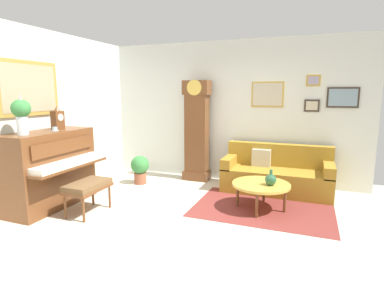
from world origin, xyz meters
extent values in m
cube|color=beige|center=(0.00, 0.00, -0.05)|extent=(6.40, 6.00, 0.10)
cube|color=silver|center=(-2.60, 0.00, 1.40)|extent=(0.10, 4.90, 2.80)
cube|color=#B28E3D|center=(-2.54, -0.12, 1.85)|extent=(0.03, 1.10, 0.84)
cube|color=tan|center=(-2.52, -0.12, 1.85)|extent=(0.01, 0.98, 0.72)
cube|color=silver|center=(0.00, 2.40, 1.40)|extent=(5.30, 0.10, 2.80)
cube|color=#33281E|center=(2.05, 2.33, 1.70)|extent=(0.52, 0.03, 0.36)
cube|color=#7A93A3|center=(2.05, 2.32, 1.70)|extent=(0.46, 0.01, 0.30)
cube|color=#B28E3D|center=(0.75, 2.33, 1.75)|extent=(0.60, 0.03, 0.48)
cube|color=#BCB299|center=(0.75, 2.32, 1.75)|extent=(0.54, 0.01, 0.42)
cube|color=#B28E3D|center=(1.55, 2.33, 2.00)|extent=(0.24, 0.03, 0.20)
cube|color=#998EA8|center=(1.55, 2.32, 2.00)|extent=(0.18, 0.01, 0.14)
cube|color=#33281E|center=(1.55, 2.33, 1.55)|extent=(0.26, 0.03, 0.22)
cube|color=#BCB299|center=(1.55, 2.32, 1.55)|extent=(0.20, 0.01, 0.16)
cube|color=maroon|center=(0.93, 0.96, 0.00)|extent=(2.10, 1.50, 0.01)
cube|color=brown|center=(-2.25, -0.12, 0.60)|extent=(0.60, 1.44, 1.20)
cube|color=brown|center=(-1.82, -0.12, 0.68)|extent=(0.28, 1.38, 0.04)
cube|color=white|center=(-1.82, -0.12, 0.74)|extent=(0.26, 1.32, 0.08)
cube|color=brown|center=(-1.93, -0.12, 0.98)|extent=(0.03, 1.20, 0.20)
cube|color=brown|center=(-1.49, -0.17, 0.38)|extent=(0.42, 0.70, 0.04)
cube|color=brown|center=(-1.49, -0.17, 0.44)|extent=(0.40, 0.68, 0.08)
cylinder|color=brown|center=(-1.33, -0.47, 0.18)|extent=(0.04, 0.04, 0.36)
cylinder|color=brown|center=(-1.33, 0.13, 0.18)|extent=(0.04, 0.04, 0.36)
cylinder|color=brown|center=(-1.65, -0.47, 0.18)|extent=(0.04, 0.04, 0.36)
cylinder|color=brown|center=(-1.65, 0.13, 0.18)|extent=(0.04, 0.04, 0.36)
cube|color=brown|center=(-0.60, 2.12, 0.09)|extent=(0.52, 0.34, 0.18)
cube|color=brown|center=(-0.60, 2.12, 0.89)|extent=(0.44, 0.28, 1.78)
cube|color=brown|center=(-0.60, 2.12, 1.88)|extent=(0.52, 0.32, 0.28)
cylinder|color=gold|center=(-0.60, 1.96, 1.88)|extent=(0.30, 0.02, 0.30)
cylinder|color=gold|center=(-0.60, 2.07, 0.95)|extent=(0.03, 0.03, 0.70)
cube|color=olive|center=(1.03, 1.87, 0.21)|extent=(1.90, 0.80, 0.42)
cube|color=olive|center=(1.03, 2.17, 0.62)|extent=(1.90, 0.20, 0.44)
cube|color=olive|center=(0.17, 1.87, 0.50)|extent=(0.18, 0.80, 0.20)
cube|color=olive|center=(1.89, 1.87, 0.50)|extent=(0.18, 0.80, 0.20)
cube|color=#B7AD93|center=(0.73, 2.01, 0.58)|extent=(0.34, 0.12, 0.32)
cylinder|color=gold|center=(0.89, 0.91, 0.40)|extent=(0.88, 0.88, 0.04)
torus|color=brown|center=(0.89, 0.91, 0.40)|extent=(0.88, 0.88, 0.04)
cylinder|color=brown|center=(0.89, 1.27, 0.19)|extent=(0.04, 0.04, 0.38)
cylinder|color=brown|center=(1.25, 0.91, 0.19)|extent=(0.04, 0.04, 0.38)
cylinder|color=brown|center=(0.89, 0.55, 0.19)|extent=(0.04, 0.04, 0.38)
cylinder|color=brown|center=(0.53, 0.91, 0.19)|extent=(0.04, 0.04, 0.38)
cube|color=brown|center=(-2.23, 0.10, 1.35)|extent=(0.12, 0.18, 0.30)
cylinder|color=white|center=(-2.17, 0.10, 1.40)|extent=(0.01, 0.11, 0.11)
cone|color=brown|center=(-2.23, 0.10, 1.54)|extent=(0.10, 0.10, 0.08)
cylinder|color=silver|center=(-2.23, -0.55, 1.33)|extent=(0.15, 0.15, 0.26)
sphere|color=#387F3D|center=(-2.23, -0.55, 1.57)|extent=(0.26, 0.26, 0.26)
cone|color=#D199B7|center=(-2.20, -0.57, 1.70)|extent=(0.06, 0.06, 0.16)
cylinder|color=#ADC6D6|center=(-2.17, -0.03, 1.20)|extent=(0.12, 0.12, 0.01)
cylinder|color=#ADC6D6|center=(-2.17, -0.03, 1.23)|extent=(0.08, 0.08, 0.06)
cylinder|color=#234C33|center=(1.04, 0.86, 0.42)|extent=(0.09, 0.09, 0.01)
sphere|color=#285638|center=(1.04, 0.86, 0.50)|extent=(0.17, 0.17, 0.17)
cylinder|color=#285638|center=(1.04, 0.86, 0.62)|extent=(0.04, 0.04, 0.08)
cylinder|color=#935138|center=(-1.54, 1.44, 0.11)|extent=(0.24, 0.24, 0.22)
sphere|color=#387F3D|center=(-1.54, 1.44, 0.38)|extent=(0.36, 0.36, 0.36)
camera|label=1|loc=(1.54, -3.72, 1.79)|focal=28.86mm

